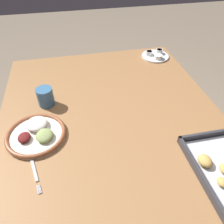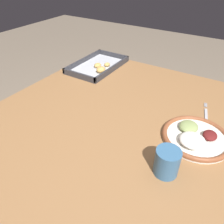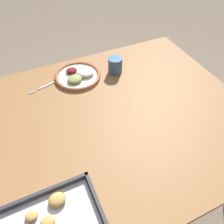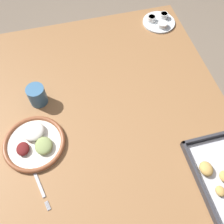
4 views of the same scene
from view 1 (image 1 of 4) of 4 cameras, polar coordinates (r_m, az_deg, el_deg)
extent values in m
plane|color=#7A6B59|center=(1.65, -0.18, -18.95)|extent=(8.00, 8.00, 0.00)
cube|color=olive|center=(1.10, -0.26, -0.92)|extent=(1.30, 1.09, 0.03)
cylinder|color=olive|center=(1.80, -19.83, 1.35)|extent=(0.06, 0.06, 0.68)
cylinder|color=olive|center=(1.89, 10.94, 5.39)|extent=(0.06, 0.06, 0.68)
cylinder|color=white|center=(1.03, -19.17, -5.75)|extent=(0.26, 0.26, 0.01)
torus|color=brown|center=(1.03, -19.24, -5.52)|extent=(0.26, 0.26, 0.02)
ellipsoid|color=white|center=(1.05, -19.08, -2.91)|extent=(0.10, 0.10, 0.03)
ellipsoid|color=maroon|center=(1.01, -21.95, -6.18)|extent=(0.06, 0.05, 0.03)
ellipsoid|color=#8C9E5B|center=(0.99, -17.21, -5.87)|extent=(0.08, 0.07, 0.03)
cube|color=#B2B2B7|center=(0.93, -19.81, -13.43)|extent=(0.13, 0.04, 0.00)
cylinder|color=#B2B2B7|center=(0.87, -18.86, -18.72)|extent=(0.03, 0.01, 0.00)
cylinder|color=#B2B2B7|center=(0.87, -18.62, -18.65)|extent=(0.03, 0.01, 0.00)
cylinder|color=#B2B2B7|center=(0.87, -18.38, -18.59)|extent=(0.03, 0.01, 0.00)
cylinder|color=#B2B2B7|center=(0.87, -18.14, -18.52)|extent=(0.03, 0.01, 0.00)
cylinder|color=silver|center=(1.60, 11.21, 14.12)|extent=(0.19, 0.19, 0.01)
cylinder|color=silver|center=(1.59, 9.66, 14.97)|extent=(0.05, 0.05, 0.03)
cylinder|color=#B22819|center=(1.59, 9.71, 15.33)|extent=(0.04, 0.04, 0.01)
cylinder|color=silver|center=(1.55, 11.99, 13.93)|extent=(0.06, 0.06, 0.03)
cylinder|color=#593319|center=(1.55, 12.04, 14.25)|extent=(0.05, 0.05, 0.01)
cylinder|color=silver|center=(1.62, 12.24, 15.22)|extent=(0.05, 0.05, 0.03)
cylinder|color=#C67F23|center=(1.62, 12.30, 15.60)|extent=(0.04, 0.04, 0.01)
cube|color=#333338|center=(0.89, 22.50, -15.67)|extent=(0.39, 0.01, 0.03)
cube|color=#333338|center=(1.04, 23.05, -5.58)|extent=(0.01, 0.25, 0.03)
ellipsoid|color=tan|center=(0.94, 23.13, -11.66)|extent=(0.06, 0.05, 0.03)
ellipsoid|color=tan|center=(0.91, 26.83, -16.06)|extent=(0.04, 0.04, 0.02)
cylinder|color=#38668E|center=(1.16, -16.99, 3.80)|extent=(0.08, 0.08, 0.10)
camera|label=2|loc=(1.45, -26.37, 33.15)|focal=35.00mm
camera|label=3|loc=(0.93, 58.39, 29.99)|focal=35.00mm
camera|label=4|loc=(0.34, -157.32, 77.21)|focal=42.00mm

